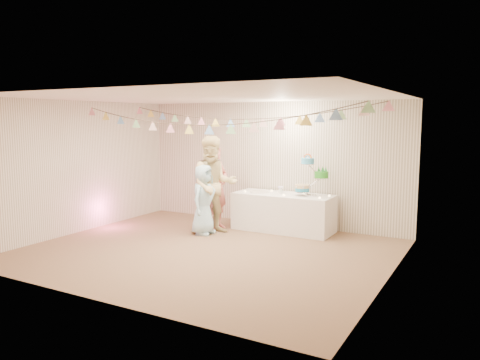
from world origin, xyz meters
The scene contains 24 objects.
floor centered at (0.00, 0.00, 0.00)m, with size 6.00×6.00×0.00m, color brown.
ceiling centered at (0.00, 0.00, 2.60)m, with size 6.00×6.00×0.00m, color white.
back_wall centered at (0.00, 2.50, 1.30)m, with size 6.00×6.00×0.00m, color silver.
front_wall centered at (0.00, -2.50, 1.30)m, with size 6.00×6.00×0.00m, color silver.
left_wall centered at (-3.00, 0.00, 1.30)m, with size 5.00×5.00×0.00m, color silver.
right_wall centered at (3.00, 0.00, 1.30)m, with size 5.00×5.00×0.00m, color silver.
table centered at (0.53, 2.02, 0.37)m, with size 2.00×0.80×0.75m, color white.
cake_stand centered at (1.08, 2.07, 1.13)m, with size 0.69×0.40×0.77m, color silver, non-canonical shape.
cake_bottom centered at (0.93, 2.01, 0.84)m, with size 0.31×0.31×0.15m, color teal, non-canonical shape.
cake_middle centered at (1.26, 2.16, 1.11)m, with size 0.27×0.27×0.22m, color #258F1F, non-canonical shape.
cake_top_tier centered at (1.02, 2.04, 1.38)m, with size 0.25×0.25×0.19m, color #49B5E7, non-canonical shape.
platter centered at (0.00, 1.97, 0.76)m, with size 0.38×0.38×0.02m, color white.
posy centered at (0.44, 2.07, 0.83)m, with size 0.13×0.13×0.15m, color white, non-canonical shape.
person_adult_a centered at (-0.73, 1.48, 0.86)m, with size 0.63×0.41×1.73m, color #DA7871.
person_adult_b centered at (-0.60, 1.18, 0.96)m, with size 0.93×0.73×1.92m, color #DBC487.
person_child centered at (-0.72, 1.00, 0.68)m, with size 0.67×0.44×1.37m, color #A8D8EE.
bunting_back centered at (0.00, 1.10, 2.35)m, with size 5.60×1.10×0.40m, color pink, non-canonical shape.
bunting_front centered at (0.00, -0.20, 2.32)m, with size 5.60×0.90×0.36m, color #72A5E5, non-canonical shape.
tealight_0 centered at (-0.27, 1.87, 0.76)m, with size 0.04×0.04×0.03m, color #FFD88C.
tealight_1 centered at (0.18, 2.20, 0.76)m, with size 0.04×0.04×0.03m, color #FFD88C.
tealight_2 centered at (0.63, 1.80, 0.76)m, with size 0.04×0.04×0.03m, color #FFD88C.
tealight_3 centered at (0.88, 2.24, 0.76)m, with size 0.04×0.04×0.03m, color #FFD88C.
tealight_4 centered at (1.35, 1.84, 0.76)m, with size 0.04×0.04×0.03m, color #FFD88C.
tealight_5 centered at (1.43, 2.17, 0.76)m, with size 0.04×0.04×0.03m, color #FFD88C.
Camera 1 is at (4.25, -6.51, 2.23)m, focal length 35.00 mm.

